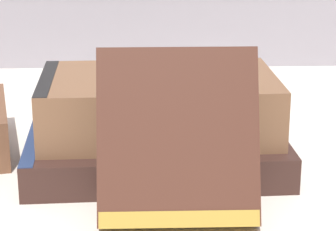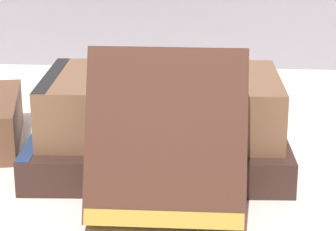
{
  "view_description": "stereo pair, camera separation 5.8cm",
  "coord_description": "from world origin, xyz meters",
  "px_view_note": "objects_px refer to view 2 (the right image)",
  "views": [
    {
      "loc": [
        0.02,
        -0.56,
        0.24
      ],
      "look_at": [
        0.04,
        0.01,
        0.06
      ],
      "focal_mm": 75.0,
      "sensor_mm": 36.0,
      "label": 1
    },
    {
      "loc": [
        0.08,
        -0.56,
        0.24
      ],
      "look_at": [
        0.04,
        0.01,
        0.06
      ],
      "focal_mm": 75.0,
      "sensor_mm": 36.0,
      "label": 2
    }
  ],
  "objects_px": {
    "book_flat_top": "(156,104)",
    "book_leaning_front": "(166,144)",
    "reading_glasses": "(143,122)",
    "book_flat_bottom": "(152,153)",
    "pocket_watch": "(201,78)"
  },
  "relations": [
    {
      "from": "book_flat_top",
      "to": "reading_glasses",
      "type": "relative_size",
      "value": 2.2
    },
    {
      "from": "book_flat_top",
      "to": "book_leaning_front",
      "type": "xyz_separation_m",
      "value": [
        0.02,
        -0.11,
        0.0
      ]
    },
    {
      "from": "reading_glasses",
      "to": "pocket_watch",
      "type": "bearing_deg",
      "value": -47.34
    },
    {
      "from": "book_leaning_front",
      "to": "reading_glasses",
      "type": "height_order",
      "value": "book_leaning_front"
    },
    {
      "from": "pocket_watch",
      "to": "reading_glasses",
      "type": "distance_m",
      "value": 0.17
    },
    {
      "from": "book_leaning_front",
      "to": "reading_glasses",
      "type": "distance_m",
      "value": 0.23
    },
    {
      "from": "book_flat_bottom",
      "to": "book_leaning_front",
      "type": "xyz_separation_m",
      "value": [
        0.02,
        -0.1,
        0.04
      ]
    },
    {
      "from": "book_flat_bottom",
      "to": "reading_glasses",
      "type": "height_order",
      "value": "book_flat_bottom"
    },
    {
      "from": "pocket_watch",
      "to": "reading_glasses",
      "type": "xyz_separation_m",
      "value": [
        -0.06,
        0.13,
        -0.08
      ]
    },
    {
      "from": "book_flat_bottom",
      "to": "reading_glasses",
      "type": "distance_m",
      "value": 0.13
    },
    {
      "from": "book_flat_top",
      "to": "reading_glasses",
      "type": "xyz_separation_m",
      "value": [
        -0.02,
        0.11,
        -0.05
      ]
    },
    {
      "from": "book_flat_top",
      "to": "book_leaning_front",
      "type": "bearing_deg",
      "value": -83.35
    },
    {
      "from": "book_flat_top",
      "to": "pocket_watch",
      "type": "relative_size",
      "value": 3.63
    },
    {
      "from": "book_flat_top",
      "to": "book_leaning_front",
      "type": "height_order",
      "value": "book_leaning_front"
    },
    {
      "from": "book_flat_bottom",
      "to": "book_leaning_front",
      "type": "bearing_deg",
      "value": -81.31
    }
  ]
}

